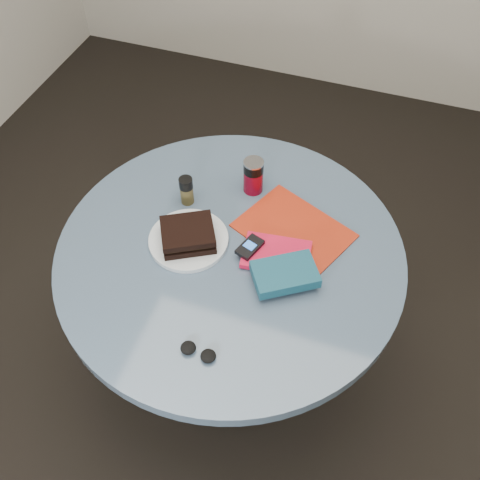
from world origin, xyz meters
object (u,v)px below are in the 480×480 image
(table, at_px, (231,281))
(magazine, at_px, (294,231))
(red_book, at_px, (276,254))
(pepper_grinder, at_px, (187,190))
(plate, at_px, (189,240))
(mp3_player, at_px, (250,247))
(sandwich, at_px, (188,235))
(novel, at_px, (285,274))
(headphones, at_px, (198,352))
(soda_can, at_px, (253,176))

(table, bearing_deg, magazine, 38.23)
(table, xyz_separation_m, red_book, (0.13, 0.01, 0.18))
(pepper_grinder, height_order, magazine, pepper_grinder)
(plate, relative_size, mp3_player, 2.50)
(sandwich, xyz_separation_m, magazine, (0.27, 0.14, -0.04))
(novel, bearing_deg, table, 127.59)
(plate, bearing_deg, red_book, 6.12)
(pepper_grinder, bearing_deg, plate, -66.36)
(plate, bearing_deg, headphones, -63.73)
(magazine, distance_m, red_book, 0.11)
(mp3_player, distance_m, headphones, 0.34)
(plate, bearing_deg, soda_can, 67.15)
(pepper_grinder, height_order, novel, pepper_grinder)
(soda_can, distance_m, novel, 0.36)
(red_book, xyz_separation_m, mp3_player, (-0.08, -0.01, 0.01))
(table, xyz_separation_m, magazine, (0.15, 0.12, 0.17))
(magazine, relative_size, headphones, 3.17)
(red_book, height_order, novel, novel)
(table, distance_m, headphones, 0.38)
(soda_can, distance_m, pepper_grinder, 0.21)
(sandwich, bearing_deg, red_book, 7.99)
(soda_can, xyz_separation_m, magazine, (0.17, -0.12, -0.06))
(plate, distance_m, soda_can, 0.29)
(pepper_grinder, bearing_deg, soda_can, 33.42)
(magazine, height_order, novel, novel)
(table, xyz_separation_m, mp3_player, (0.06, 0.00, 0.19))
(headphones, bearing_deg, pepper_grinder, 115.46)
(table, xyz_separation_m, soda_can, (-0.01, 0.25, 0.22))
(novel, bearing_deg, pepper_grinder, 118.89)
(pepper_grinder, distance_m, magazine, 0.34)
(pepper_grinder, distance_m, red_book, 0.34)
(sandwich, relative_size, pepper_grinder, 1.99)
(table, relative_size, pepper_grinder, 10.50)
(red_book, bearing_deg, plate, 178.85)
(mp3_player, bearing_deg, soda_can, 106.04)
(soda_can, xyz_separation_m, novel, (0.19, -0.31, -0.02))
(table, relative_size, sandwich, 5.28)
(pepper_grinder, relative_size, red_book, 0.51)
(table, distance_m, pepper_grinder, 0.31)
(red_book, relative_size, headphones, 1.93)
(soda_can, height_order, novel, soda_can)
(soda_can, bearing_deg, pepper_grinder, -146.58)
(table, bearing_deg, red_book, 5.28)
(red_book, height_order, mp3_player, mp3_player)
(sandwich, relative_size, red_book, 1.01)
(sandwich, bearing_deg, mp3_player, 8.16)
(mp3_player, bearing_deg, pepper_grinder, 152.17)
(soda_can, xyz_separation_m, red_book, (0.15, -0.23, -0.05))
(sandwich, distance_m, mp3_player, 0.18)
(red_book, bearing_deg, table, 178.01)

